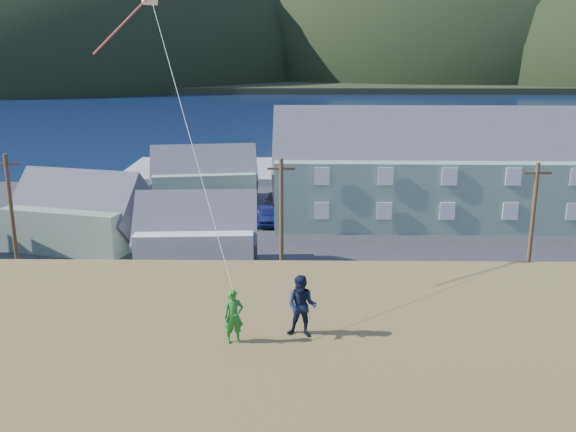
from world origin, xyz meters
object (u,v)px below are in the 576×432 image
(shed_palegreen_far, at_px, (204,176))
(kite_flyer_green, at_px, (234,316))
(lodge, at_px, (471,169))
(shed_palegreen_near, at_px, (78,213))
(shed_white, at_px, (197,235))
(wharf, at_px, (238,171))
(kite_flyer_navy, at_px, (302,306))

(shed_palegreen_far, xyz_separation_m, kite_flyer_green, (7.34, -45.26, 5.32))
(lodge, bearing_deg, shed_palegreen_near, -165.43)
(shed_white, xyz_separation_m, kite_flyer_green, (5.10, -25.78, 5.43))
(wharf, relative_size, shed_white, 3.08)
(wharf, xyz_separation_m, shed_palegreen_near, (-9.49, -28.29, 2.19))
(lodge, xyz_separation_m, kite_flyer_navy, (-14.81, -38.33, 3.46))
(lodge, xyz_separation_m, shed_white, (-21.71, -12.95, -2.09))
(kite_flyer_green, bearing_deg, shed_palegreen_far, 81.84)
(shed_palegreen_near, distance_m, shed_palegreen_far, 16.18)
(shed_palegreen_far, bearing_deg, kite_flyer_green, -89.39)
(shed_white, bearing_deg, shed_palegreen_near, 148.77)
(shed_palegreen_near, relative_size, kite_flyer_green, 7.42)
(shed_palegreen_near, bearing_deg, lodge, 28.63)
(wharf, height_order, kite_flyer_navy, kite_flyer_navy)
(lodge, height_order, shed_white, lodge)
(wharf, height_order, lodge, lodge)
(shed_white, height_order, kite_flyer_navy, kite_flyer_navy)
(shed_palegreen_far, relative_size, kite_flyer_green, 7.44)
(shed_palegreen_near, height_order, shed_white, shed_palegreen_near)
(shed_palegreen_far, bearing_deg, shed_white, -92.04)
(lodge, bearing_deg, wharf, 137.61)
(lodge, bearing_deg, kite_flyer_navy, -110.50)
(lodge, bearing_deg, kite_flyer_green, -112.59)
(kite_flyer_green, bearing_deg, lodge, 49.42)
(wharf, distance_m, kite_flyer_navy, 59.73)
(wharf, relative_size, shed_palegreen_far, 2.40)
(lodge, xyz_separation_m, shed_palegreen_far, (-23.95, 6.53, -1.99))
(shed_white, relative_size, kite_flyer_navy, 4.92)
(shed_palegreen_near, bearing_deg, kite_flyer_green, -49.70)
(lodge, xyz_separation_m, shed_palegreen_near, (-31.44, -7.81, -1.95))
(lodge, relative_size, kite_flyer_navy, 19.84)
(shed_white, height_order, kite_flyer_green, kite_flyer_green)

